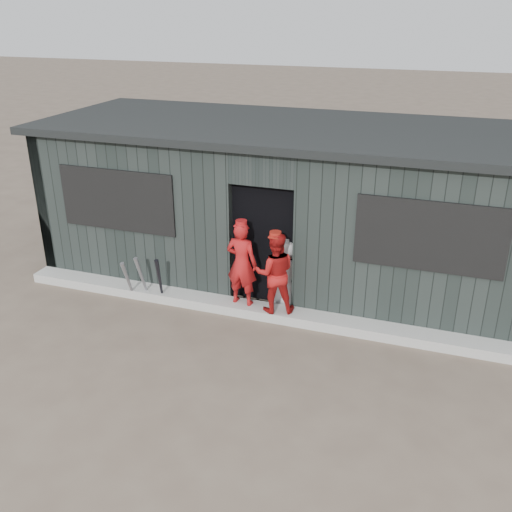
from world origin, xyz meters
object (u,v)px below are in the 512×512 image
at_px(bat_left, 128,280).
at_px(bat_mid, 142,278).
at_px(player_grey_back, 288,273).
at_px(bat_right, 160,281).
at_px(player_red_right, 275,273).
at_px(player_red_left, 242,263).
at_px(dugout, 288,203).

bearing_deg(bat_left, bat_mid, 26.00).
bearing_deg(bat_mid, player_grey_back, 13.32).
xyz_separation_m(bat_right, player_grey_back, (1.95, 0.55, 0.18)).
height_order(bat_left, player_red_right, player_red_right).
height_order(player_red_left, dugout, dugout).
bearing_deg(player_grey_back, player_red_right, 81.89).
xyz_separation_m(player_red_left, dugout, (0.25, 1.65, 0.47)).
bearing_deg(player_grey_back, dugout, -71.15).
bearing_deg(player_grey_back, bat_mid, 15.66).
distance_m(player_red_left, player_grey_back, 0.77).
bearing_deg(dugout, bat_right, -130.70).
xyz_separation_m(bat_mid, player_grey_back, (2.27, 0.54, 0.19)).
bearing_deg(player_red_left, player_red_right, 177.67).
height_order(bat_left, dugout, dugout).
height_order(player_red_left, player_grey_back, player_red_left).
bearing_deg(player_grey_back, player_red_left, 33.15).
height_order(bat_right, player_red_left, player_red_left).
relative_size(bat_mid, player_red_left, 0.59).
bearing_deg(player_red_right, bat_left, -14.54).
bearing_deg(player_red_left, bat_right, 12.11).
distance_m(player_red_right, player_grey_back, 0.49).
relative_size(bat_mid, player_red_right, 0.63).
relative_size(player_grey_back, dugout, 0.14).
bearing_deg(bat_right, player_red_left, 7.62).
bearing_deg(bat_mid, bat_left, -154.00).
bearing_deg(dugout, player_red_right, -80.16).
bearing_deg(bat_right, player_grey_back, 15.76).
relative_size(bat_left, bat_mid, 0.93).
relative_size(bat_mid, player_grey_back, 0.68).
relative_size(player_red_right, player_grey_back, 1.08).
bearing_deg(bat_mid, bat_right, -2.17).
bearing_deg(player_grey_back, bat_right, 18.11).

